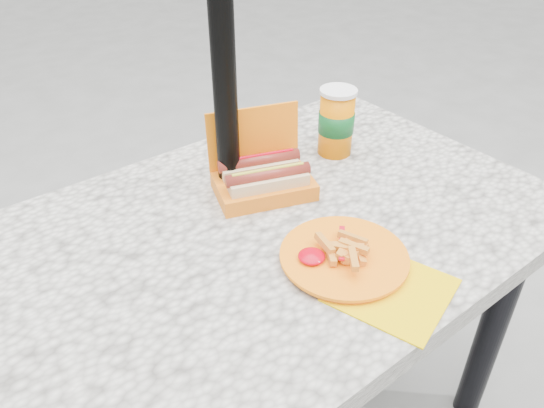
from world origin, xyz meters
TOP-DOWN VIEW (x-y plane):
  - picnic_table at (0.00, 0.00)m, footprint 1.20×0.80m
  - umbrella_pole at (0.00, 0.16)m, footprint 0.05×0.05m
  - hotdog_box at (0.05, 0.10)m, footprint 0.25×0.21m
  - fries_plate at (0.03, -0.19)m, footprint 0.25×0.35m
  - soda_cup at (0.31, 0.14)m, footprint 0.09×0.09m

SIDE VIEW (x-z plane):
  - picnic_table at x=0.00m, z-range 0.27..1.02m
  - fries_plate at x=0.03m, z-range 0.74..0.79m
  - hotdog_box at x=0.05m, z-range 0.70..0.88m
  - soda_cup at x=0.31m, z-range 0.75..0.92m
  - umbrella_pole at x=0.00m, z-range 0.00..2.20m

